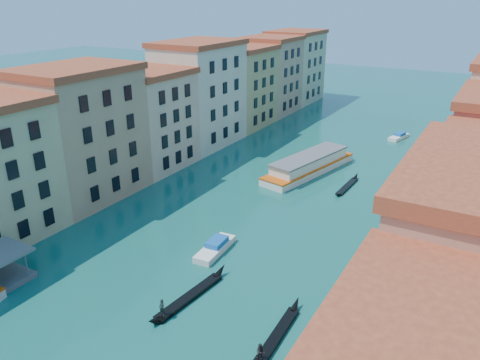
# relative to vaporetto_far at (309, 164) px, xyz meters

# --- Properties ---
(left_bank_palazzos) EXTENTS (12.80, 128.40, 21.00)m
(left_bank_palazzos) POSITION_rel_vaporetto_far_xyz_m (-26.46, -1.32, 8.25)
(left_bank_palazzos) COLOR beige
(left_bank_palazzos) RESTS_ON ground
(quay) EXTENTS (4.00, 140.00, 1.00)m
(quay) POSITION_rel_vaporetto_far_xyz_m (21.54, -1.00, -0.96)
(quay) COLOR gray
(quay) RESTS_ON ground
(restaurant_awnings) EXTENTS (3.20, 44.55, 3.12)m
(restaurant_awnings) POSITION_rel_vaporetto_far_xyz_m (21.72, -43.00, 1.53)
(restaurant_awnings) COLOR maroon
(restaurant_awnings) RESTS_ON ground
(mooring_poles_right) EXTENTS (1.44, 54.24, 3.20)m
(mooring_poles_right) POSITION_rel_vaporetto_far_xyz_m (18.64, -37.20, -0.16)
(mooring_poles_right) COLOR brown
(mooring_poles_right) RESTS_ON ground
(vaporetto_far) EXTENTS (9.61, 22.31, 3.24)m
(vaporetto_far) POSITION_rel_vaporetto_far_xyz_m (0.00, 0.00, 0.00)
(vaporetto_far) COLOR white
(vaporetto_far) RESTS_ON ground
(gondola_fore) EXTENTS (2.19, 12.42, 2.48)m
(gondola_fore) POSITION_rel_vaporetto_far_xyz_m (3.28, -40.91, -1.04)
(gondola_fore) COLOR black
(gondola_fore) RESTS_ON ground
(gondola_right) EXTENTS (1.40, 11.34, 2.26)m
(gondola_right) POSITION_rel_vaporetto_far_xyz_m (13.76, -42.00, -1.02)
(gondola_right) COLOR black
(gondola_right) RESTS_ON ground
(gondola_far) EXTENTS (1.23, 10.52, 1.49)m
(gondola_far) POSITION_rel_vaporetto_far_xyz_m (8.14, -3.29, -1.15)
(gondola_far) COLOR black
(gondola_far) RESTS_ON ground
(motorboat_mid) EXTENTS (2.69, 7.17, 1.46)m
(motorboat_mid) POSITION_rel_vaporetto_far_xyz_m (0.41, -31.44, -0.89)
(motorboat_mid) COLOR white
(motorboat_mid) RESTS_ON ground
(motorboat_far) EXTENTS (3.45, 6.57, 1.30)m
(motorboat_far) POSITION_rel_vaporetto_far_xyz_m (9.28, 29.20, -0.95)
(motorboat_far) COLOR white
(motorboat_far) RESTS_ON ground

